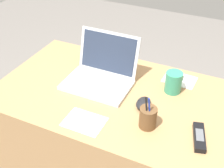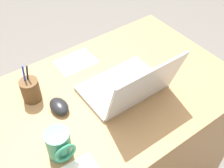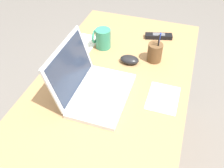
{
  "view_description": "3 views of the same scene",
  "coord_description": "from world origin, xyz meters",
  "px_view_note": "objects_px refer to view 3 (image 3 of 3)",
  "views": [
    {
      "loc": [
        0.45,
        -1.06,
        1.64
      ],
      "look_at": [
        -0.05,
        0.02,
        0.78
      ],
      "focal_mm": 47.05,
      "sensor_mm": 36.0,
      "label": 1
    },
    {
      "loc": [
        0.39,
        0.67,
        1.6
      ],
      "look_at": [
        -0.06,
        0.04,
        0.83
      ],
      "focal_mm": 45.08,
      "sensor_mm": 36.0,
      "label": 2
    },
    {
      "loc": [
        -0.87,
        -0.28,
        1.55
      ],
      "look_at": [
        -0.1,
        -0.02,
        0.8
      ],
      "focal_mm": 40.26,
      "sensor_mm": 36.0,
      "label": 3
    }
  ],
  "objects_px": {
    "computer_mouse": "(130,60)",
    "coffee_mug_white": "(102,38)",
    "laptop": "(92,86)",
    "cordless_phone": "(159,36)",
    "pen_holder": "(155,52)"
  },
  "relations": [
    {
      "from": "coffee_mug_white",
      "to": "cordless_phone",
      "type": "height_order",
      "value": "coffee_mug_white"
    },
    {
      "from": "computer_mouse",
      "to": "cordless_phone",
      "type": "relative_size",
      "value": 0.6
    },
    {
      "from": "laptop",
      "to": "computer_mouse",
      "type": "xyz_separation_m",
      "value": [
        0.27,
        -0.1,
        -0.03
      ]
    },
    {
      "from": "laptop",
      "to": "pen_holder",
      "type": "height_order",
      "value": "laptop"
    },
    {
      "from": "laptop",
      "to": "cordless_phone",
      "type": "relative_size",
      "value": 2.11
    },
    {
      "from": "computer_mouse",
      "to": "cordless_phone",
      "type": "bearing_deg",
      "value": -21.18
    },
    {
      "from": "coffee_mug_white",
      "to": "pen_holder",
      "type": "distance_m",
      "value": 0.3
    },
    {
      "from": "computer_mouse",
      "to": "pen_holder",
      "type": "height_order",
      "value": "pen_holder"
    },
    {
      "from": "laptop",
      "to": "computer_mouse",
      "type": "height_order",
      "value": "laptop"
    },
    {
      "from": "coffee_mug_white",
      "to": "laptop",
      "type": "bearing_deg",
      "value": -167.23
    },
    {
      "from": "cordless_phone",
      "to": "pen_holder",
      "type": "distance_m",
      "value": 0.22
    },
    {
      "from": "computer_mouse",
      "to": "coffee_mug_white",
      "type": "xyz_separation_m",
      "value": [
        0.09,
        0.18,
        0.04
      ]
    },
    {
      "from": "laptop",
      "to": "computer_mouse",
      "type": "distance_m",
      "value": 0.29
    },
    {
      "from": "laptop",
      "to": "coffee_mug_white",
      "type": "relative_size",
      "value": 3.11
    },
    {
      "from": "laptop",
      "to": "cordless_phone",
      "type": "bearing_deg",
      "value": -19.68
    }
  ]
}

